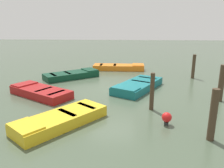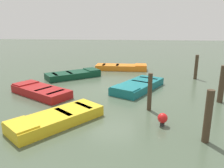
{
  "view_description": "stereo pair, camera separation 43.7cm",
  "coord_description": "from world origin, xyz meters",
  "px_view_note": "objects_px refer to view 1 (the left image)",
  "views": [
    {
      "loc": [
        -11.68,
        -0.82,
        3.55
      ],
      "look_at": [
        0.0,
        0.0,
        0.35
      ],
      "focal_mm": 35.29,
      "sensor_mm": 36.0,
      "label": 1
    },
    {
      "loc": [
        -11.64,
        -1.25,
        3.55
      ],
      "look_at": [
        0.0,
        0.0,
        0.35
      ],
      "focal_mm": 35.29,
      "sensor_mm": 36.0,
      "label": 2
    }
  ],
  "objects_px": {
    "mooring_piling_mid_right": "(221,83)",
    "mooring_piling_mid_left": "(152,92)",
    "rowboat_teal": "(138,86)",
    "rowboat_orange": "(119,67)",
    "mooring_piling_near_left": "(213,115)",
    "marker_buoy": "(167,118)",
    "mooring_piling_center": "(194,66)",
    "rowboat_red": "(40,92)",
    "rowboat_yellow": "(61,119)",
    "rowboat_dark_green": "(72,75)"
  },
  "relations": [
    {
      "from": "rowboat_orange",
      "to": "rowboat_red",
      "type": "bearing_deg",
      "value": -118.04
    },
    {
      "from": "mooring_piling_center",
      "to": "marker_buoy",
      "type": "distance_m",
      "value": 7.97
    },
    {
      "from": "mooring_piling_near_left",
      "to": "rowboat_dark_green",
      "type": "bearing_deg",
      "value": 39.17
    },
    {
      "from": "rowboat_orange",
      "to": "marker_buoy",
      "type": "height_order",
      "value": "marker_buoy"
    },
    {
      "from": "mooring_piling_mid_right",
      "to": "mooring_piling_near_left",
      "type": "bearing_deg",
      "value": 155.27
    },
    {
      "from": "rowboat_yellow",
      "to": "rowboat_red",
      "type": "xyz_separation_m",
      "value": [
        3.23,
        2.03,
        0.0
      ]
    },
    {
      "from": "mooring_piling_center",
      "to": "rowboat_red",
      "type": "bearing_deg",
      "value": 116.55
    },
    {
      "from": "mooring_piling_center",
      "to": "marker_buoy",
      "type": "height_order",
      "value": "mooring_piling_center"
    },
    {
      "from": "rowboat_orange",
      "to": "mooring_piling_center",
      "type": "xyz_separation_m",
      "value": [
        -2.5,
        -5.08,
        0.59
      ]
    },
    {
      "from": "rowboat_teal",
      "to": "mooring_piling_mid_right",
      "type": "bearing_deg",
      "value": 95.17
    },
    {
      "from": "rowboat_red",
      "to": "mooring_piling_near_left",
      "type": "relative_size",
      "value": 2.14
    },
    {
      "from": "rowboat_dark_green",
      "to": "rowboat_orange",
      "type": "relative_size",
      "value": 0.91
    },
    {
      "from": "rowboat_yellow",
      "to": "rowboat_dark_green",
      "type": "height_order",
      "value": "same"
    },
    {
      "from": "mooring_piling_near_left",
      "to": "rowboat_yellow",
      "type": "bearing_deg",
      "value": 81.81
    },
    {
      "from": "rowboat_red",
      "to": "mooring_piling_mid_right",
      "type": "xyz_separation_m",
      "value": [
        -0.13,
        -8.83,
        0.65
      ]
    },
    {
      "from": "rowboat_teal",
      "to": "mooring_piling_mid_right",
      "type": "xyz_separation_m",
      "value": [
        -1.65,
        -3.81,
        0.65
      ]
    },
    {
      "from": "mooring_piling_mid_right",
      "to": "mooring_piling_mid_left",
      "type": "xyz_separation_m",
      "value": [
        -1.36,
        3.36,
        -0.07
      ]
    },
    {
      "from": "marker_buoy",
      "to": "mooring_piling_mid_left",
      "type": "bearing_deg",
      "value": 14.89
    },
    {
      "from": "rowboat_red",
      "to": "mooring_piling_mid_right",
      "type": "relative_size",
      "value": 2.08
    },
    {
      "from": "rowboat_yellow",
      "to": "mooring_piling_near_left",
      "type": "distance_m",
      "value": 5.13
    },
    {
      "from": "mooring_piling_center",
      "to": "mooring_piling_near_left",
      "type": "height_order",
      "value": "mooring_piling_near_left"
    },
    {
      "from": "rowboat_teal",
      "to": "rowboat_red",
      "type": "height_order",
      "value": "same"
    },
    {
      "from": "mooring_piling_mid_left",
      "to": "marker_buoy",
      "type": "bearing_deg",
      "value": -165.11
    },
    {
      "from": "rowboat_red",
      "to": "mooring_piling_mid_left",
      "type": "bearing_deg",
      "value": -164.04
    },
    {
      "from": "mooring_piling_mid_right",
      "to": "mooring_piling_mid_left",
      "type": "bearing_deg",
      "value": 111.98
    },
    {
      "from": "rowboat_orange",
      "to": "marker_buoy",
      "type": "relative_size",
      "value": 8.35
    },
    {
      "from": "rowboat_orange",
      "to": "mooring_piling_center",
      "type": "distance_m",
      "value": 5.7
    },
    {
      "from": "rowboat_teal",
      "to": "marker_buoy",
      "type": "bearing_deg",
      "value": 39.2
    },
    {
      "from": "mooring_piling_center",
      "to": "mooring_piling_mid_right",
      "type": "relative_size",
      "value": 0.93
    },
    {
      "from": "mooring_piling_mid_left",
      "to": "marker_buoy",
      "type": "distance_m",
      "value": 1.61
    },
    {
      "from": "mooring_piling_mid_left",
      "to": "mooring_piling_center",
      "type": "bearing_deg",
      "value": -29.71
    },
    {
      "from": "mooring_piling_near_left",
      "to": "mooring_piling_mid_right",
      "type": "relative_size",
      "value": 0.97
    },
    {
      "from": "rowboat_red",
      "to": "mooring_piling_mid_left",
      "type": "xyz_separation_m",
      "value": [
        -1.49,
        -5.46,
        0.59
      ]
    },
    {
      "from": "mooring_piling_center",
      "to": "mooring_piling_mid_left",
      "type": "bearing_deg",
      "value": 150.29
    },
    {
      "from": "mooring_piling_near_left",
      "to": "rowboat_teal",
      "type": "bearing_deg",
      "value": 20.53
    },
    {
      "from": "rowboat_yellow",
      "to": "mooring_piling_center",
      "type": "distance_m",
      "value": 10.25
    },
    {
      "from": "rowboat_orange",
      "to": "mooring_piling_near_left",
      "type": "height_order",
      "value": "mooring_piling_near_left"
    },
    {
      "from": "rowboat_dark_green",
      "to": "rowboat_red",
      "type": "distance_m",
      "value": 3.97
    },
    {
      "from": "rowboat_orange",
      "to": "rowboat_teal",
      "type": "bearing_deg",
      "value": -76.35
    },
    {
      "from": "rowboat_dark_green",
      "to": "rowboat_orange",
      "type": "distance_m",
      "value": 4.31
    },
    {
      "from": "marker_buoy",
      "to": "rowboat_teal",
      "type": "bearing_deg",
      "value": 10.62
    },
    {
      "from": "rowboat_dark_green",
      "to": "mooring_piling_mid_left",
      "type": "bearing_deg",
      "value": -85.79
    },
    {
      "from": "rowboat_orange",
      "to": "rowboat_teal",
      "type": "relative_size",
      "value": 1.01
    },
    {
      "from": "rowboat_dark_green",
      "to": "mooring_piling_mid_left",
      "type": "height_order",
      "value": "mooring_piling_mid_left"
    },
    {
      "from": "rowboat_orange",
      "to": "mooring_piling_mid_right",
      "type": "height_order",
      "value": "mooring_piling_mid_right"
    },
    {
      "from": "mooring_piling_center",
      "to": "marker_buoy",
      "type": "relative_size",
      "value": 3.35
    },
    {
      "from": "rowboat_yellow",
      "to": "mooring_piling_near_left",
      "type": "relative_size",
      "value": 2.07
    },
    {
      "from": "rowboat_yellow",
      "to": "rowboat_red",
      "type": "height_order",
      "value": "same"
    },
    {
      "from": "rowboat_teal",
      "to": "mooring_piling_mid_right",
      "type": "height_order",
      "value": "mooring_piling_mid_right"
    },
    {
      "from": "rowboat_orange",
      "to": "mooring_piling_mid_left",
      "type": "height_order",
      "value": "mooring_piling_mid_left"
    }
  ]
}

